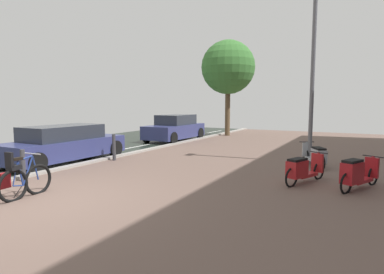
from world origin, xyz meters
name	(u,v)px	position (x,y,z in m)	size (l,w,h in m)	color
ground	(94,214)	(1.43, 0.00, -0.02)	(21.00, 40.00, 0.13)	black
bicycle_foreground	(23,180)	(-0.68, 0.00, 0.39)	(0.63, 1.34, 1.08)	black
scooter_near	(357,174)	(5.74, 4.10, 0.40)	(0.94, 1.66, 0.78)	black
scooter_mid	(316,155)	(4.51, 6.65, 0.37)	(1.02, 1.64, 0.75)	black
scooter_far	(302,169)	(4.50, 4.14, 0.38)	(0.88, 1.68, 0.77)	black
parked_car_near	(65,144)	(-3.39, 3.38, 0.63)	(1.77, 4.41, 1.28)	navy
parked_car_far	(175,128)	(-3.35, 10.79, 0.67)	(1.82, 4.03, 1.42)	navy
lamp_post	(313,66)	(4.22, 7.34, 3.30)	(0.20, 0.52, 5.96)	slate
street_tree	(228,68)	(-1.78, 14.62, 4.27)	(3.35, 3.35, 5.97)	brown
bollard_near	(23,165)	(-2.05, 0.93, 0.42)	(0.12, 0.12, 0.84)	#38383D
bollard_far	(114,147)	(-2.05, 4.42, 0.47)	(0.12, 0.12, 0.94)	#38383D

